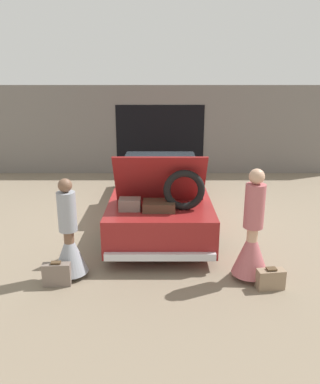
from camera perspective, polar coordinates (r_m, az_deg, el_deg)
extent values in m
plane|color=#7F705B|center=(8.52, 0.00, -3.58)|extent=(40.00, 40.00, 0.00)
cube|color=slate|center=(12.14, -0.01, 9.38)|extent=(12.00, 0.12, 2.80)
cube|color=black|center=(12.11, -0.01, 7.93)|extent=(2.80, 0.02, 2.20)
cube|color=maroon|center=(8.36, 0.00, -0.32)|extent=(1.87, 5.17, 0.65)
cube|color=#1E2328|center=(8.52, 0.00, 3.77)|extent=(1.64, 1.65, 0.43)
cylinder|color=black|center=(9.98, -4.96, 1.48)|extent=(0.18, 0.68, 0.68)
cylinder|color=black|center=(9.98, 4.95, 1.48)|extent=(0.18, 0.68, 0.68)
cylinder|color=black|center=(7.01, -7.10, -5.35)|extent=(0.18, 0.68, 0.68)
cylinder|color=black|center=(7.01, 7.10, -5.35)|extent=(0.18, 0.68, 0.68)
cube|color=silver|center=(6.00, 0.00, -9.81)|extent=(1.77, 0.10, 0.12)
cube|color=maroon|center=(6.50, 0.00, 1.88)|extent=(1.59, 0.60, 0.93)
cube|color=#75665B|center=(6.37, -4.63, -1.87)|extent=(0.37, 0.26, 0.20)
cube|color=#473323|center=(6.36, -0.17, -2.09)|extent=(0.54, 0.42, 0.15)
torus|color=black|center=(6.29, 3.70, 0.28)|extent=(0.70, 0.12, 0.70)
cylinder|color=brown|center=(6.03, -13.53, -9.10)|extent=(0.15, 0.15, 0.77)
cone|color=#9399A3|center=(6.01, -13.55, -8.77)|extent=(0.53, 0.53, 0.69)
cylinder|color=#9399A3|center=(5.76, -13.99, -2.92)|extent=(0.28, 0.28, 0.61)
sphere|color=brown|center=(5.64, -14.28, 0.98)|extent=(0.21, 0.21, 0.21)
cylinder|color=tan|center=(5.96, 13.69, -9.01)|extent=(0.16, 0.16, 0.85)
cone|color=#B25B60|center=(5.94, 13.72, -8.64)|extent=(0.56, 0.56, 0.76)
cylinder|color=#B25B60|center=(5.68, 14.21, -2.09)|extent=(0.30, 0.30, 0.67)
sphere|color=tan|center=(5.55, 14.54, 2.30)|extent=(0.23, 0.23, 0.23)
cube|color=#75665B|center=(5.92, -15.44, -12.02)|extent=(0.42, 0.16, 0.35)
cube|color=#4C3823|center=(5.83, -15.59, -10.33)|extent=(0.15, 0.09, 0.02)
cube|color=#8C7259|center=(5.88, 16.49, -12.61)|extent=(0.42, 0.22, 0.30)
cube|color=#4C3823|center=(5.80, 16.63, -11.14)|extent=(0.15, 0.12, 0.02)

